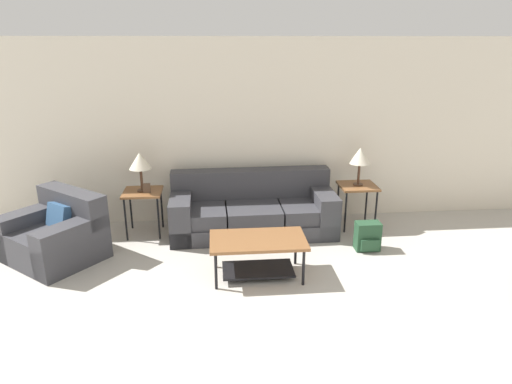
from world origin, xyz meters
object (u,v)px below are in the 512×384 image
Objects in this scene: backpack at (368,237)px; table_lamp_left at (140,161)px; armchair at (56,236)px; side_table_right at (358,190)px; table_lamp_right at (360,156)px; couch at (253,211)px; coffee_table at (258,249)px; side_table_left at (143,196)px.

table_lamp_left is at bearing 165.02° from backpack.
armchair reaches higher than side_table_right.
table_lamp_right is (0.00, 0.00, 0.48)m from side_table_right.
table_lamp_right reaches higher than couch.
backpack is at bearing -14.98° from table_lamp_left.
couch is 1.66m from table_lamp_left.
table_lamp_left is 3.11m from backpack.
coffee_table is at bearing -139.15° from side_table_right.
armchair is 4.06m from table_lamp_right.
couch reaches higher than backpack.
side_table_left is at bearing -75.96° from table_lamp_left.
table_lamp_left reaches higher than side_table_left.
coffee_table is at bearing -92.16° from couch.
table_lamp_left is (-0.00, 0.00, 0.48)m from side_table_left.
couch is 3.63× the size of side_table_left.
side_table_left is (-1.44, 1.33, 0.21)m from coffee_table.
couch is 6.11× the size of backpack.
table_lamp_right is at bearing 0.00° from table_lamp_left.
side_table_left and side_table_right have the same top height.
table_lamp_right reaches higher than backpack.
side_table_left is at bearing 33.42° from armchair.
couch is 4.21× the size of table_lamp_left.
backpack is at bearing -27.43° from couch.
backpack is (1.45, 0.55, -0.16)m from coffee_table.
coffee_table reaches higher than backpack.
side_table_right is (2.97, 0.00, 0.00)m from side_table_left.
table_lamp_right is at bearing 75.96° from side_table_right.
table_lamp_right is at bearing 0.00° from side_table_left.
coffee_table is at bearing -139.15° from table_lamp_right.
backpack is at bearing 20.85° from coffee_table.
side_table_right is 3.01m from table_lamp_left.
table_lamp_left reaches higher than armchair.
armchair is 3.77× the size of backpack.
backpack is at bearing -95.95° from table_lamp_right.
armchair is at bearing -170.78° from side_table_right.
side_table_left is 2.97m from side_table_right.
table_lamp_left is at bearing 33.42° from armchair.
couch is at bearing -178.31° from side_table_right.
table_lamp_left is (-1.44, 1.33, 0.69)m from coffee_table.
side_table_right is 0.86m from backpack.
coffee_table is at bearing -42.74° from side_table_left.
coffee_table is at bearing -159.15° from backpack.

